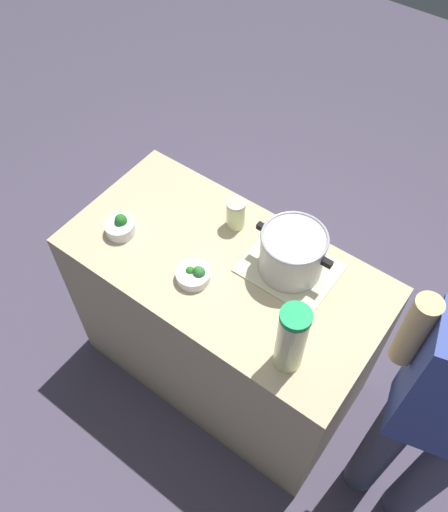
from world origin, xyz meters
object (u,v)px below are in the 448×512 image
at_px(broccoli_bowl_front, 120,227).
at_px(mason_jar, 236,214).
at_px(cooking_pot, 292,252).
at_px(broccoli_bowl_center, 194,274).
at_px(person_cook, 440,421).
at_px(lemonade_pitcher, 291,339).

bearing_deg(broccoli_bowl_front, mason_jar, 41.21).
relative_size(cooking_pot, broccoli_bowl_center, 2.39).
relative_size(cooking_pot, broccoli_bowl_front, 2.66).
height_order(broccoli_bowl_front, person_cook, person_cook).
relative_size(lemonade_pitcher, broccoli_bowl_front, 2.55).
height_order(mason_jar, broccoli_bowl_front, mason_jar).
bearing_deg(cooking_pot, broccoli_bowl_front, -158.86).
bearing_deg(broccoli_bowl_front, person_cook, 1.86).
relative_size(lemonade_pitcher, person_cook, 0.19).
bearing_deg(mason_jar, person_cook, -14.65).
bearing_deg(cooking_pot, person_cook, -16.27).
distance_m(mason_jar, broccoli_bowl_center, 0.32).
bearing_deg(broccoli_bowl_center, person_cook, 2.74).
distance_m(mason_jar, broccoli_bowl_front, 0.48).
bearing_deg(cooking_pot, lemonade_pitcher, -59.05).
bearing_deg(broccoli_bowl_center, cooking_pot, 43.45).
distance_m(broccoli_bowl_front, broccoli_bowl_center, 0.39).
xyz_separation_m(cooking_pot, lemonade_pitcher, (0.20, -0.34, 0.05)).
height_order(cooking_pot, broccoli_bowl_center, cooking_pot).
bearing_deg(person_cook, mason_jar, 165.35).
relative_size(broccoli_bowl_center, person_cook, 0.08).
xyz_separation_m(mason_jar, broccoli_bowl_front, (-0.36, -0.31, -0.04)).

